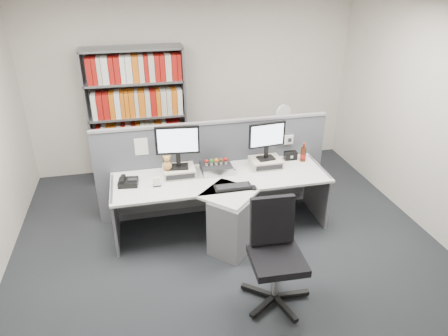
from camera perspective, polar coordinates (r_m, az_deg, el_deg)
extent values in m
plane|color=#272A2E|center=(4.66, 1.83, -13.73)|extent=(5.50, 5.50, 0.00)
cube|color=beige|center=(6.47, -4.22, 11.60)|extent=(5.00, 0.04, 2.70)
cube|color=white|center=(3.57, 2.49, 21.50)|extent=(5.00, 5.50, 0.04)
cube|color=#555861|center=(5.34, -1.43, -0.02)|extent=(3.00, 0.05, 1.25)
cube|color=#A4A4A9|center=(5.09, -1.51, 6.39)|extent=(3.00, 0.07, 0.03)
cube|color=white|center=(5.43, 8.49, 3.91)|extent=(0.22, 0.04, 0.12)
cube|color=white|center=(5.05, -11.49, 3.14)|extent=(0.16, 0.00, 0.22)
cube|color=white|center=(5.07, -6.98, 3.58)|extent=(0.16, 0.00, 0.22)
cube|color=white|center=(5.31, 6.03, 4.71)|extent=(0.16, 0.00, 0.22)
cube|color=silver|center=(4.93, -0.44, -1.37)|extent=(2.60, 0.80, 0.03)
cube|color=silver|center=(4.59, 0.64, -3.66)|extent=(0.74, 0.74, 0.03)
cube|color=gray|center=(4.68, 0.96, -8.19)|extent=(0.57, 0.57, 0.69)
cube|color=gray|center=(5.03, -14.92, -6.33)|extent=(0.03, 0.70, 0.72)
cube|color=gray|center=(5.48, 12.78, -3.13)|extent=(0.03, 0.70, 0.72)
cube|color=gray|center=(5.41, -1.25, -2.95)|extent=(2.50, 0.02, 0.45)
cube|color=beige|center=(4.97, -6.30, -0.44)|extent=(0.38, 0.30, 0.10)
cube|color=black|center=(4.84, -6.08, -1.23)|extent=(0.34, 0.01, 0.06)
cube|color=beige|center=(5.19, 5.83, 0.79)|extent=(0.38, 0.30, 0.10)
cube|color=black|center=(5.06, 6.36, 0.06)|extent=(0.34, 0.01, 0.06)
cube|color=black|center=(4.94, -6.33, 0.18)|extent=(0.24, 0.19, 0.02)
cube|color=black|center=(4.90, -6.39, 1.16)|extent=(0.05, 0.04, 0.19)
cube|color=black|center=(4.80, -6.54, 3.88)|extent=(0.52, 0.09, 0.34)
cube|color=silver|center=(4.78, -6.49, 3.80)|extent=(0.46, 0.05, 0.29)
cube|color=black|center=(5.16, 5.86, 1.38)|extent=(0.22, 0.17, 0.02)
cube|color=black|center=(5.13, 5.91, 2.24)|extent=(0.05, 0.03, 0.17)
cube|color=black|center=(5.04, 6.03, 4.63)|extent=(0.47, 0.08, 0.31)
cube|color=silver|center=(5.02, 6.08, 4.55)|extent=(0.42, 0.05, 0.26)
cube|color=black|center=(5.03, -1.12, 0.06)|extent=(0.37, 0.32, 0.10)
cube|color=silver|center=(4.89, -0.73, -0.77)|extent=(0.37, 0.01, 0.09)
cylinder|color=beige|center=(4.96, -2.44, 0.50)|extent=(0.03, 0.03, 0.03)
sphere|color=#A5140F|center=(4.95, -2.44, 0.94)|extent=(0.05, 0.05, 0.05)
cylinder|color=beige|center=(4.97, -1.76, 0.57)|extent=(0.03, 0.03, 0.03)
sphere|color=#19721E|center=(4.96, -1.76, 1.01)|extent=(0.05, 0.05, 0.05)
cylinder|color=beige|center=(4.98, -1.08, 0.64)|extent=(0.03, 0.03, 0.03)
sphere|color=orange|center=(4.97, -1.08, 1.08)|extent=(0.05, 0.05, 0.05)
cylinder|color=beige|center=(5.00, -0.41, 0.70)|extent=(0.03, 0.03, 0.03)
sphere|color=#593319|center=(4.98, -0.41, 1.14)|extent=(0.05, 0.05, 0.05)
cylinder|color=beige|center=(5.01, 0.26, 0.77)|extent=(0.03, 0.03, 0.03)
sphere|color=#A5140F|center=(4.99, 0.27, 1.21)|extent=(0.05, 0.05, 0.05)
cube|color=black|center=(4.67, 1.24, -2.69)|extent=(0.43, 0.16, 0.02)
cube|color=black|center=(4.66, 1.25, -2.53)|extent=(0.38, 0.11, 0.01)
ellipsoid|color=black|center=(4.67, 4.17, -2.70)|extent=(0.06, 0.10, 0.04)
cube|color=black|center=(4.86, -13.21, -1.97)|extent=(0.24, 0.23, 0.06)
cube|color=black|center=(4.85, -13.97, -1.50)|extent=(0.07, 0.19, 0.04)
cube|color=black|center=(4.84, -12.66, -1.58)|extent=(0.11, 0.07, 0.01)
cube|color=black|center=(4.78, -9.34, -2.38)|extent=(0.09, 0.05, 0.02)
cube|color=white|center=(4.74, -9.37, -1.91)|extent=(0.08, 0.03, 0.09)
cube|color=white|center=(4.77, -9.41, -1.70)|extent=(0.08, 0.03, 0.09)
sphere|color=#C98B43|center=(4.89, -7.91, 0.32)|extent=(0.11, 0.11, 0.11)
sphere|color=#C98B43|center=(4.85, -7.98, 1.30)|extent=(0.07, 0.07, 0.07)
sphere|color=#C98B43|center=(4.83, -8.40, 1.54)|extent=(0.03, 0.03, 0.03)
sphere|color=#C98B43|center=(4.84, -7.59, 1.62)|extent=(0.03, 0.03, 0.03)
cube|color=black|center=(5.41, 9.27, 1.73)|extent=(0.16, 0.09, 0.11)
cylinder|color=#3F190A|center=(5.38, 11.00, 1.88)|extent=(0.07, 0.07, 0.18)
cylinder|color=#A5140F|center=(5.39, 10.98, 1.68)|extent=(0.08, 0.08, 0.05)
cylinder|color=#3F190A|center=(5.33, 11.11, 3.02)|extent=(0.03, 0.03, 0.05)
cylinder|color=#A5140F|center=(5.32, 11.14, 3.34)|extent=(0.03, 0.03, 0.01)
cube|color=slate|center=(6.25, -18.29, 6.42)|extent=(0.03, 0.40, 2.00)
cube|color=slate|center=(6.26, -5.59, 7.68)|extent=(0.03, 0.40, 2.00)
cube|color=slate|center=(6.40, -12.01, 7.64)|extent=(1.40, 0.02, 2.00)
cube|color=slate|center=(6.60, -11.16, -0.94)|extent=(1.38, 0.40, 0.03)
cube|color=slate|center=(6.39, -11.55, 3.04)|extent=(1.38, 0.40, 0.03)
cube|color=slate|center=(6.21, -11.97, 7.27)|extent=(1.38, 0.40, 0.03)
cube|color=slate|center=(6.07, -12.41, 11.72)|extent=(1.38, 0.40, 0.03)
cube|color=slate|center=(5.97, -12.86, 15.98)|extent=(1.38, 0.40, 0.03)
cube|color=#A5140F|center=(6.49, -11.30, 0.46)|extent=(1.24, 0.28, 0.36)
cube|color=orange|center=(6.29, -11.70, 4.56)|extent=(1.24, 0.28, 0.36)
cube|color=beige|center=(6.12, -12.13, 8.90)|extent=(1.24, 0.28, 0.36)
cube|color=white|center=(5.99, -12.59, 13.45)|extent=(1.24, 0.28, 0.36)
cube|color=slate|center=(6.41, 7.80, 1.78)|extent=(0.45, 0.60, 0.70)
cube|color=black|center=(6.09, 8.85, 2.07)|extent=(0.40, 0.02, 0.28)
cube|color=black|center=(6.23, 8.65, -0.61)|extent=(0.40, 0.02, 0.28)
cylinder|color=white|center=(6.27, 8.00, 4.79)|extent=(0.17, 0.17, 0.03)
cylinder|color=white|center=(6.24, 8.06, 5.62)|extent=(0.03, 0.03, 0.17)
cylinder|color=white|center=(6.15, 8.25, 7.49)|extent=(0.27, 0.16, 0.28)
cylinder|color=silver|center=(6.17, 8.16, 7.57)|extent=(0.27, 0.15, 0.28)
cylinder|color=silver|center=(4.15, 7.24, -15.16)|extent=(0.05, 0.05, 0.43)
cube|color=black|center=(3.99, 7.44, -12.62)|extent=(0.52, 0.52, 0.08)
cube|color=black|center=(3.99, 6.74, -7.25)|extent=(0.44, 0.14, 0.50)
cube|color=black|center=(4.35, 9.63, -16.94)|extent=(0.33, 0.07, 0.04)
cylinder|color=black|center=(4.40, 11.27, -16.80)|extent=(0.05, 0.05, 0.03)
cube|color=black|center=(4.44, 7.14, -15.63)|extent=(0.16, 0.32, 0.04)
cylinder|color=black|center=(4.54, 7.17, -14.69)|extent=(0.05, 0.05, 0.03)
cube|color=black|center=(4.34, 4.55, -16.66)|extent=(0.29, 0.24, 0.04)
cylinder|color=black|center=(4.38, 2.91, -16.34)|extent=(0.05, 0.05, 0.03)
cube|color=black|center=(4.18, 5.36, -18.75)|extent=(0.30, 0.22, 0.04)
cylinder|color=black|center=(4.12, 4.15, -19.86)|extent=(0.05, 0.05, 0.03)
cube|color=black|center=(4.19, 8.65, -18.93)|extent=(0.14, 0.33, 0.04)
cylinder|color=black|center=(4.13, 9.75, -20.16)|extent=(0.05, 0.05, 0.03)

